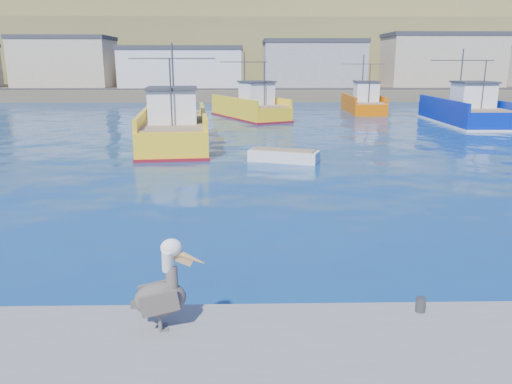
# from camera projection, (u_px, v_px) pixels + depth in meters

# --- Properties ---
(ground) EXTENTS (260.00, 260.00, 0.00)m
(ground) POSITION_uv_depth(u_px,v_px,m) (265.00, 268.00, 13.40)
(ground) COLOR navy
(ground) RESTS_ON ground
(dock_bollards) EXTENTS (36.20, 0.20, 0.30)m
(dock_bollards) POSITION_uv_depth(u_px,v_px,m) (301.00, 306.00, 9.96)
(dock_bollards) COLOR #4C4C4C
(dock_bollards) RESTS_ON dock
(far_shore) EXTENTS (200.00, 81.00, 24.00)m
(far_shore) POSITION_uv_depth(u_px,v_px,m) (247.00, 46.00, 116.77)
(far_shore) COLOR brown
(far_shore) RESTS_ON ground
(trawler_yellow_a) EXTENTS (5.75, 12.97, 6.68)m
(trawler_yellow_a) POSITION_uv_depth(u_px,v_px,m) (174.00, 128.00, 33.06)
(trawler_yellow_a) COLOR yellow
(trawler_yellow_a) RESTS_ON ground
(trawler_yellow_b) EXTENTS (8.05, 11.39, 6.46)m
(trawler_yellow_b) POSITION_uv_depth(u_px,v_px,m) (251.00, 108.00, 48.86)
(trawler_yellow_b) COLOR yellow
(trawler_yellow_b) RESTS_ON ground
(trawler_blue) EXTENTS (5.73, 11.97, 6.60)m
(trawler_blue) POSITION_uv_depth(u_px,v_px,m) (464.00, 112.00, 44.47)
(trawler_blue) COLOR #031E9B
(trawler_blue) RESTS_ON ground
(boat_orange) EXTENTS (4.71, 9.06, 6.17)m
(boat_orange) POSITION_uv_depth(u_px,v_px,m) (364.00, 103.00, 54.59)
(boat_orange) COLOR #DC5A01
(boat_orange) RESTS_ON ground
(skiff_mid) EXTENTS (4.06, 2.57, 0.83)m
(skiff_mid) POSITION_uv_depth(u_px,v_px,m) (284.00, 157.00, 27.72)
(skiff_mid) COLOR silver
(skiff_mid) RESTS_ON ground
(pelican) EXTENTS (1.43, 0.77, 1.76)m
(pelican) POSITION_uv_depth(u_px,v_px,m) (163.00, 291.00, 9.25)
(pelican) COLOR #595451
(pelican) RESTS_ON dock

